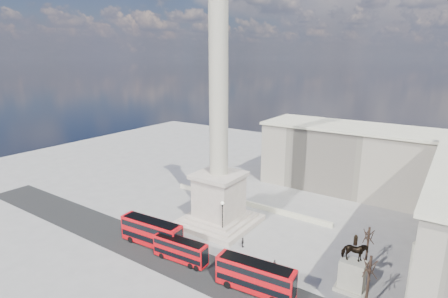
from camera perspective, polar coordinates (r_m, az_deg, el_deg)
name	(u,v)px	position (r m, az deg, el deg)	size (l,w,h in m)	color
ground	(204,233)	(69.83, -3.23, -13.51)	(180.00, 180.00, 0.00)	gray
asphalt_road	(191,266)	(60.41, -5.33, -18.43)	(120.00, 9.00, 0.01)	black
nelsons_column	(219,163)	(68.60, -0.84, -2.31)	(14.00, 14.00, 49.85)	#B6A798
balustrade_wall	(246,203)	(81.57, 3.69, -8.78)	(40.00, 0.60, 1.10)	beige
building_northeast	(365,160)	(93.69, 22.10, -1.69)	(51.00, 17.00, 16.60)	#C1B69F
red_bus_a	(152,232)	(65.66, -11.69, -13.18)	(12.37, 3.64, 4.95)	red
red_bus_b	(181,250)	(60.69, -7.08, -16.02)	(9.89, 2.97, 3.96)	red
red_bus_c	(256,277)	(53.53, 5.20, -20.05)	(11.88, 3.75, 4.74)	red
victorian_lamp	(222,217)	(66.19, -0.25, -10.97)	(0.63, 0.63, 7.30)	black
equestrian_statue	(352,271)	(56.41, 20.22, -18.20)	(4.34, 3.26, 8.95)	beige
bare_tree_near	(370,266)	(51.18, 22.76, -17.20)	(1.99, 1.99, 8.71)	#332319
bare_tree_mid	(369,235)	(60.77, 22.58, -12.78)	(2.03, 2.03, 7.70)	#332319
pedestrian_walking	(275,265)	(59.11, 8.25, -18.28)	(0.68, 0.44, 1.85)	#282222
pedestrian_crossing	(243,242)	(64.75, 3.08, -14.98)	(1.09, 0.45, 1.86)	#282222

